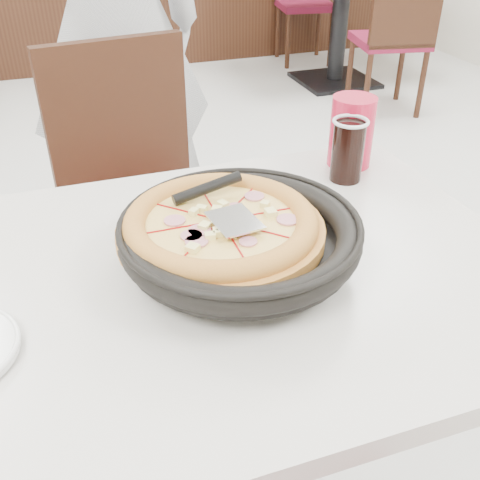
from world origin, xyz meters
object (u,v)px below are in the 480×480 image
object	(u,v)px
pizza_pan	(240,244)
bg_chair_right_far	(306,2)
main_table	(195,421)
bg_chair_right_near	(390,37)
chair_far	(148,221)
pizza	(221,231)
diner_person	(114,27)
bg_table_right	(339,31)
red_cup	(352,132)
cola_glass	(348,152)

from	to	relation	value
pizza_pan	bg_chair_right_far	xyz separation A→B (m)	(1.83, 3.68, -0.32)
main_table	bg_chair_right_near	size ratio (longest dim) A/B	1.26
chair_far	bg_chair_right_near	world-z (taller)	same
pizza_pan	pizza	world-z (taller)	pizza
pizza_pan	bg_chair_right_far	bearing A→B (deg)	63.59
bg_chair_right_far	diner_person	bearing A→B (deg)	62.09
diner_person	bg_table_right	world-z (taller)	diner_person
main_table	chair_far	world-z (taller)	chair_far
chair_far	bg_chair_right_far	world-z (taller)	same
red_cup	bg_chair_right_far	bearing A→B (deg)	66.69
pizza	diner_person	world-z (taller)	diner_person
red_cup	bg_table_right	xyz separation A→B (m)	(1.45, 2.76, -0.45)
main_table	diner_person	world-z (taller)	diner_person
pizza	cola_glass	bearing A→B (deg)	31.07
bg_table_right	pizza_pan	bearing A→B (deg)	-120.69
cola_glass	diner_person	bearing A→B (deg)	109.80
pizza_pan	bg_table_right	size ratio (longest dim) A/B	0.32
diner_person	bg_chair_right_far	bearing A→B (deg)	-134.84
pizza_pan	red_cup	xyz separation A→B (m)	(0.37, 0.30, 0.04)
bg_table_right	main_table	bearing A→B (deg)	-122.02
diner_person	bg_chair_right_near	bearing A→B (deg)	-155.00
chair_far	cola_glass	world-z (taller)	chair_far
bg_table_right	bg_chair_right_far	xyz separation A→B (m)	(0.01, 0.62, 0.10)
main_table	pizza	distance (m)	0.44
chair_far	red_cup	xyz separation A→B (m)	(0.43, -0.36, 0.35)
chair_far	bg_chair_right_far	xyz separation A→B (m)	(1.88, 3.02, 0.00)
main_table	cola_glass	size ratio (longest dim) A/B	9.23
cola_glass	bg_chair_right_near	world-z (taller)	bg_chair_right_near
pizza_pan	pizza	distance (m)	0.04
pizza	cola_glass	xyz separation A→B (m)	(0.35, 0.21, 0.00)
chair_far	red_cup	world-z (taller)	chair_far
cola_glass	bg_chair_right_far	xyz separation A→B (m)	(1.50, 3.45, -0.34)
cola_glass	main_table	bearing A→B (deg)	-151.27
main_table	pizza_pan	distance (m)	0.43
chair_far	pizza	distance (m)	0.72
cola_glass	bg_chair_right_near	size ratio (longest dim) A/B	0.14
pizza	bg_chair_right_far	world-z (taller)	bg_chair_right_far
main_table	bg_chair_right_near	distance (m)	3.10
pizza	bg_table_right	xyz separation A→B (m)	(1.85, 3.04, -0.44)
pizza	bg_chair_right_near	distance (m)	3.06
chair_far	pizza	bearing A→B (deg)	83.66
diner_person	cola_glass	bearing A→B (deg)	101.82
cola_glass	bg_chair_right_near	bearing A→B (deg)	55.35
cola_glass	pizza	bearing A→B (deg)	-148.93
bg_chair_right_near	bg_chair_right_far	distance (m)	1.26
pizza	diner_person	xyz separation A→B (m)	(0.00, 1.19, 0.09)
bg_table_right	bg_chair_right_far	world-z (taller)	bg_chair_right_far
pizza_pan	main_table	bearing A→B (deg)	178.25
chair_far	pizza_pan	bearing A→B (deg)	85.90
pizza_pan	red_cup	distance (m)	0.48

